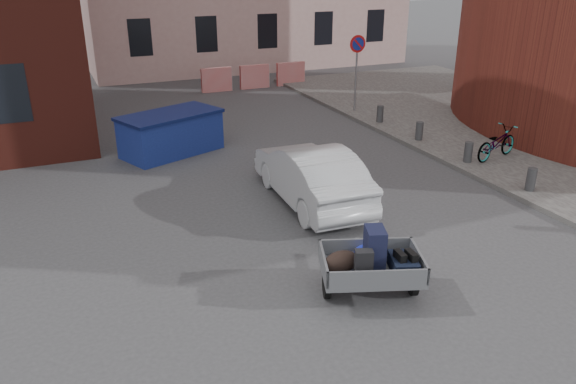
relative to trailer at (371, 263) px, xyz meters
name	(u,v)px	position (x,y,z in m)	size (l,w,h in m)	color
ground	(326,270)	(-0.28, 1.01, -0.61)	(120.00, 120.00, 0.00)	#38383A
sidewalk	(558,140)	(9.72, 5.01, -0.55)	(9.00, 24.00, 0.12)	#474442
no_parking_sign	(357,57)	(5.72, 10.50, 1.41)	(0.60, 0.09, 2.65)	gray
bollards	(468,152)	(5.72, 4.41, -0.21)	(0.22, 9.02, 0.55)	#3A3A3D
barriers	(255,77)	(3.92, 16.01, -0.11)	(4.70, 0.18, 1.00)	red
trailer	(371,263)	(0.00, 0.00, 0.00)	(1.88, 1.98, 1.20)	black
dumpster	(171,133)	(-1.33, 8.68, -0.02)	(3.15, 2.40, 1.18)	navy
silver_car	(311,174)	(0.81, 3.92, 0.06)	(1.42, 4.06, 1.34)	#BABDC2
bicycle	(497,143)	(6.60, 4.35, -0.05)	(0.58, 1.67, 0.88)	black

